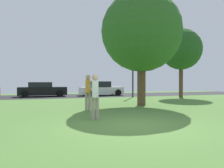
# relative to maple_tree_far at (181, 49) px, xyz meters

# --- Properties ---
(ground_plane) EXTENTS (44.00, 44.00, 0.00)m
(ground_plane) POSITION_rel_maple_tree_far_xyz_m (-9.60, -10.68, -4.40)
(ground_plane) COLOR #547F38
(road_strip) EXTENTS (44.00, 6.40, 0.01)m
(road_strip) POSITION_rel_maple_tree_far_xyz_m (-9.60, 5.32, -4.40)
(road_strip) COLOR #28282B
(road_strip) RESTS_ON ground_plane
(maple_tree_far) EXTENTS (3.76, 3.76, 6.30)m
(maple_tree_far) POSITION_rel_maple_tree_far_xyz_m (0.00, 0.00, 0.00)
(maple_tree_far) COLOR brown
(maple_tree_far) RESTS_ON ground_plane
(oak_tree_left) EXTENTS (4.89, 4.89, 6.94)m
(oak_tree_left) POSITION_rel_maple_tree_far_xyz_m (-6.56, -5.09, 0.08)
(oak_tree_left) COLOR brown
(oak_tree_left) RESTS_ON ground_plane
(person_thrower) EXTENTS (0.30, 0.35, 1.81)m
(person_thrower) POSITION_rel_maple_tree_far_xyz_m (-10.16, -6.26, -3.38)
(person_thrower) COLOR gray
(person_thrower) RESTS_ON ground_plane
(person_catcher) EXTENTS (0.30, 0.35, 1.75)m
(person_catcher) POSITION_rel_maple_tree_far_xyz_m (-10.55, -9.15, -3.43)
(person_catcher) COLOR gray
(person_catcher) RESTS_ON ground_plane
(frisbee_disc) EXTENTS (0.34, 0.34, 0.03)m
(frisbee_disc) POSITION_rel_maple_tree_far_xyz_m (-10.33, -7.53, -3.12)
(frisbee_disc) COLOR #2DB2E0
(parked_car_black) EXTENTS (4.48, 2.08, 1.39)m
(parked_car_black) POSITION_rel_maple_tree_far_xyz_m (-12.00, 5.41, -3.75)
(parked_car_black) COLOR black
(parked_car_black) RESTS_ON ground_plane
(parked_car_white) EXTENTS (4.39, 2.07, 1.47)m
(parked_car_white) POSITION_rel_maple_tree_far_xyz_m (-6.17, 5.11, -3.74)
(parked_car_white) COLOR white
(parked_car_white) RESTS_ON ground_plane
(street_lamp_post) EXTENTS (0.14, 0.14, 4.50)m
(street_lamp_post) POSITION_rel_maple_tree_far_xyz_m (-4.14, 1.52, -2.15)
(street_lamp_post) COLOR #2D2D33
(street_lamp_post) RESTS_ON ground_plane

